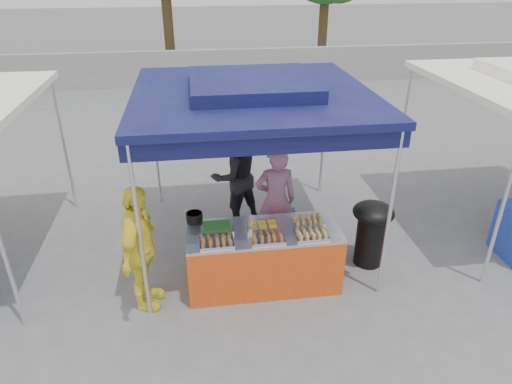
{
  "coord_description": "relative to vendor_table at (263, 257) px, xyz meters",
  "views": [
    {
      "loc": [
        -0.79,
        -5.06,
        4.0
      ],
      "look_at": [
        0.0,
        0.6,
        1.05
      ],
      "focal_mm": 32.0,
      "sensor_mm": 36.0,
      "label": 1
    }
  ],
  "objects": [
    {
      "name": "ground_plane",
      "position": [
        0.0,
        0.1,
        -0.43
      ],
      "size": [
        80.0,
        80.0,
        0.0
      ],
      "primitive_type": "plane",
      "color": "slate"
    },
    {
      "name": "back_wall",
      "position": [
        0.0,
        11.1,
        0.17
      ],
      "size": [
        40.0,
        0.25,
        1.2
      ],
      "primitive_type": "cube",
      "color": "gray",
      "rests_on": "ground_plane"
    },
    {
      "name": "main_canopy",
      "position": [
        0.0,
        1.07,
        1.94
      ],
      "size": [
        3.2,
        3.2,
        2.57
      ],
      "color": "silver",
      "rests_on": "ground_plane"
    },
    {
      "name": "vendor_table",
      "position": [
        0.0,
        0.0,
        0.0
      ],
      "size": [
        2.0,
        0.8,
        0.85
      ],
      "color": "#DE4B14",
      "rests_on": "ground_plane"
    },
    {
      "name": "food_tray_fl",
      "position": [
        -0.62,
        -0.24,
        0.46
      ],
      "size": [
        0.42,
        0.3,
        0.07
      ],
      "color": "white",
      "rests_on": "vendor_table"
    },
    {
      "name": "food_tray_fm",
      "position": [
        0.01,
        -0.24,
        0.46
      ],
      "size": [
        0.42,
        0.3,
        0.07
      ],
      "color": "white",
      "rests_on": "vendor_table"
    },
    {
      "name": "food_tray_fr",
      "position": [
        0.58,
        -0.24,
        0.46
      ],
      "size": [
        0.42,
        0.3,
        0.07
      ],
      "color": "white",
      "rests_on": "vendor_table"
    },
    {
      "name": "food_tray_bl",
      "position": [
        -0.6,
        0.09,
        0.46
      ],
      "size": [
        0.42,
        0.3,
        0.07
      ],
      "color": "white",
      "rests_on": "vendor_table"
    },
    {
      "name": "food_tray_bm",
      "position": [
        -0.01,
        0.06,
        0.46
      ],
      "size": [
        0.42,
        0.3,
        0.07
      ],
      "color": "white",
      "rests_on": "vendor_table"
    },
    {
      "name": "food_tray_br",
      "position": [
        0.61,
        0.1,
        0.46
      ],
      "size": [
        0.42,
        0.3,
        0.07
      ],
      "color": "white",
      "rests_on": "vendor_table"
    },
    {
      "name": "cooking_pot",
      "position": [
        -0.88,
        0.35,
        0.49
      ],
      "size": [
        0.22,
        0.22,
        0.13
      ],
      "primitive_type": "cylinder",
      "color": "black",
      "rests_on": "vendor_table"
    },
    {
      "name": "skewer_cup",
      "position": [
        -0.17,
        -0.09,
        0.48
      ],
      "size": [
        0.08,
        0.08,
        0.1
      ],
      "primitive_type": "cylinder",
      "color": "silver",
      "rests_on": "vendor_table"
    },
    {
      "name": "wok_burner",
      "position": [
        1.59,
        0.26,
        0.16
      ],
      "size": [
        0.58,
        0.58,
        0.98
      ],
      "rotation": [
        0.0,
        0.0,
        -0.22
      ],
      "color": "black",
      "rests_on": "ground_plane"
    },
    {
      "name": "crate_left",
      "position": [
        -0.26,
        0.77,
        -0.28
      ],
      "size": [
        0.48,
        0.34,
        0.29
      ],
      "primitive_type": "cube",
      "color": "#162EBA",
      "rests_on": "ground_plane"
    },
    {
      "name": "crate_right",
      "position": [
        0.36,
        0.75,
        -0.26
      ],
      "size": [
        0.54,
        0.38,
        0.32
      ],
      "primitive_type": "cube",
      "color": "#162EBA",
      "rests_on": "ground_plane"
    },
    {
      "name": "crate_stacked",
      "position": [
        0.36,
        0.75,
        0.05
      ],
      "size": [
        0.51,
        0.35,
        0.3
      ],
      "primitive_type": "cube",
      "color": "#162EBA",
      "rests_on": "crate_right"
    },
    {
      "name": "vendor_woman",
      "position": [
        0.31,
        0.82,
        0.41
      ],
      "size": [
        0.61,
        0.41,
        1.66
      ],
      "primitive_type": "imported",
      "rotation": [
        0.0,
        0.0,
        3.12
      ],
      "color": "#9E648B",
      "rests_on": "ground_plane"
    },
    {
      "name": "helper_man",
      "position": [
        -0.21,
        1.69,
        0.43
      ],
      "size": [
        1.02,
        0.92,
        1.71
      ],
      "primitive_type": "imported",
      "rotation": [
        0.0,
        0.0,
        3.55
      ],
      "color": "#222228",
      "rests_on": "ground_plane"
    },
    {
      "name": "customer_person",
      "position": [
        -1.55,
        -0.21,
        0.42
      ],
      "size": [
        0.61,
        1.05,
        1.68
      ],
      "primitive_type": "imported",
      "rotation": [
        0.0,
        0.0,
        1.35
      ],
      "color": "#FFEF38",
      "rests_on": "ground_plane"
    }
  ]
}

